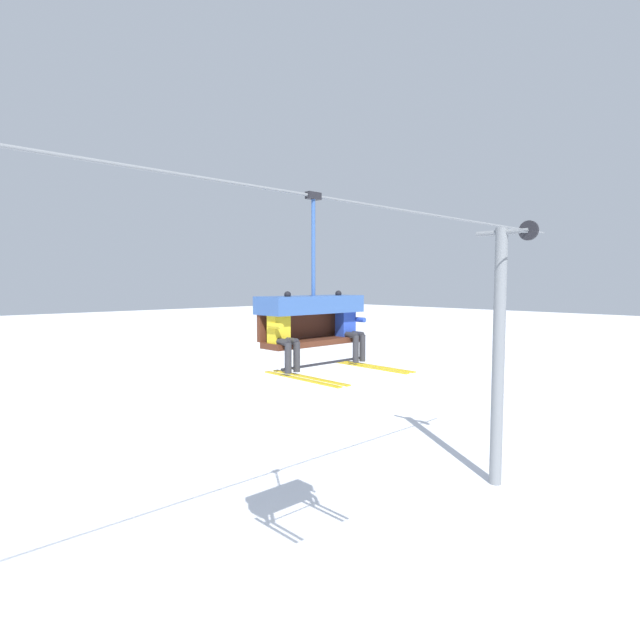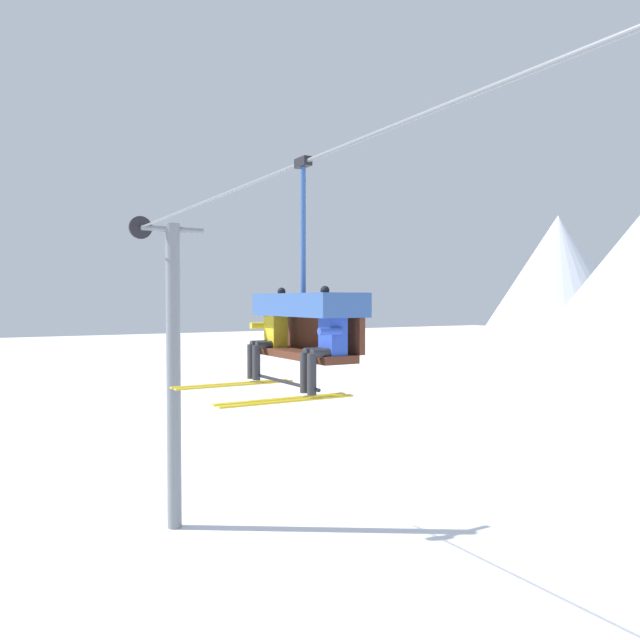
{
  "view_description": "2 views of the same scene",
  "coord_description": "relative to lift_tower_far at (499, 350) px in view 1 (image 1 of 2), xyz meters",
  "views": [
    {
      "loc": [
        -5.0,
        -7.14,
        6.13
      ],
      "look_at": [
        1.03,
        -0.71,
        5.47
      ],
      "focal_mm": 28.0,
      "sensor_mm": 36.0,
      "label": 1
    },
    {
      "loc": [
        7.94,
        -4.7,
        5.81
      ],
      "look_at": [
        1.04,
        -0.69,
        5.56
      ],
      "focal_mm": 35.0,
      "sensor_mm": 36.0,
      "label": 2
    }
  ],
  "objects": [
    {
      "name": "skier_blue",
      "position": [
        -7.47,
        -0.92,
        1.23
      ],
      "size": [
        0.48,
        1.7,
        1.34
      ],
      "color": "#2847B7"
    },
    {
      "name": "ground_plane",
      "position": [
        -9.04,
        0.02,
        -4.1
      ],
      "size": [
        200.0,
        200.0,
        0.0
      ],
      "primitive_type": "plane",
      "color": "white"
    },
    {
      "name": "lift_cable",
      "position": [
        -8.3,
        -0.78,
        3.5
      ],
      "size": [
        18.6,
        0.05,
        0.05
      ],
      "color": "slate"
    },
    {
      "name": "skier_yellow",
      "position": [
        -9.02,
        -0.92,
        1.23
      ],
      "size": [
        0.48,
        1.7,
        1.34
      ],
      "color": "yellow"
    },
    {
      "name": "lift_tower_far",
      "position": [
        0.0,
        0.0,
        0.0
      ],
      "size": [
        0.36,
        1.88,
        7.88
      ],
      "color": "slate",
      "rests_on": "ground_plane"
    },
    {
      "name": "chairlift_chair",
      "position": [
        -8.25,
        -0.71,
        1.52
      ],
      "size": [
        1.98,
        0.74,
        2.91
      ],
      "color": "#512819"
    }
  ]
}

